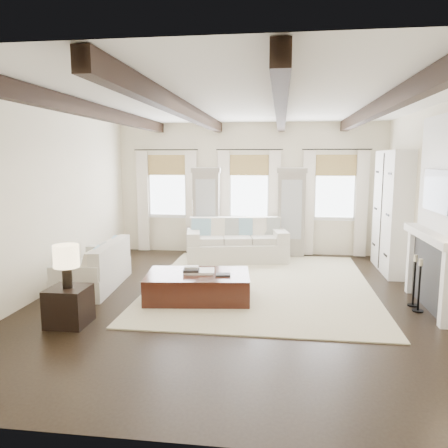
# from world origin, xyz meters

# --- Properties ---
(ground) EXTENTS (7.50, 7.50, 0.00)m
(ground) POSITION_xyz_m (0.00, 0.00, 0.00)
(ground) COLOR black
(ground) RESTS_ON ground
(room_shell) EXTENTS (6.54, 7.54, 3.22)m
(room_shell) POSITION_xyz_m (0.75, 0.90, 1.89)
(room_shell) COLOR white
(room_shell) RESTS_ON ground
(area_rug) EXTENTS (4.02, 4.92, 0.02)m
(area_rug) POSITION_xyz_m (0.42, 0.96, 0.01)
(area_rug) COLOR beige
(area_rug) RESTS_ON ground
(sofa_back) EXTENTS (2.41, 1.44, 0.97)m
(sofa_back) POSITION_xyz_m (-0.23, 2.89, 0.40)
(sofa_back) COLOR silver
(sofa_back) RESTS_ON ground
(sofa_left) EXTENTS (1.01, 1.98, 0.82)m
(sofa_left) POSITION_xyz_m (-2.54, 0.42, 0.33)
(sofa_left) COLOR silver
(sofa_left) RESTS_ON ground
(ottoman) EXTENTS (1.80, 1.24, 0.44)m
(ottoman) POSITION_xyz_m (-0.57, -0.05, 0.22)
(ottoman) COLOR black
(ottoman) RESTS_ON ground
(tray) EXTENTS (0.54, 0.43, 0.04)m
(tray) POSITION_xyz_m (-0.56, 0.03, 0.46)
(tray) COLOR white
(tray) RESTS_ON ottoman
(book_lower) EXTENTS (0.28, 0.23, 0.04)m
(book_lower) POSITION_xyz_m (-0.68, -0.07, 0.50)
(book_lower) COLOR #262628
(book_lower) RESTS_ON tray
(book_upper) EXTENTS (0.24, 0.19, 0.03)m
(book_upper) POSITION_xyz_m (-0.68, 0.00, 0.54)
(book_upper) COLOR beige
(book_upper) RESTS_ON book_lower
(book_loose) EXTENTS (0.26, 0.21, 0.03)m
(book_loose) POSITION_xyz_m (-0.14, -0.12, 0.46)
(book_loose) COLOR #262628
(book_loose) RESTS_ON ottoman
(side_table_front) EXTENTS (0.54, 0.54, 0.54)m
(side_table_front) POSITION_xyz_m (-2.17, -1.38, 0.27)
(side_table_front) COLOR black
(side_table_front) RESTS_ON ground
(lamp_front) EXTENTS (0.35, 0.35, 0.61)m
(lamp_front) POSITION_xyz_m (-2.17, -1.38, 0.96)
(lamp_front) COLOR black
(lamp_front) RESTS_ON side_table_front
(side_table_back) EXTENTS (0.44, 0.44, 0.65)m
(side_table_back) POSITION_xyz_m (-1.31, 3.75, 0.33)
(side_table_back) COLOR black
(side_table_back) RESTS_ON ground
(lamp_back) EXTENTS (0.39, 0.39, 0.67)m
(lamp_back) POSITION_xyz_m (-1.31, 3.75, 1.11)
(lamp_back) COLOR black
(lamp_back) RESTS_ON side_table_back
(candlestick_near) EXTENTS (0.17, 0.17, 0.83)m
(candlestick_near) POSITION_xyz_m (2.90, -0.18, 0.34)
(candlestick_near) COLOR black
(candlestick_near) RESTS_ON ground
(candlestick_far) EXTENTS (0.17, 0.17, 0.83)m
(candlestick_far) POSITION_xyz_m (2.90, 0.08, 0.34)
(candlestick_far) COLOR black
(candlestick_far) RESTS_ON ground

